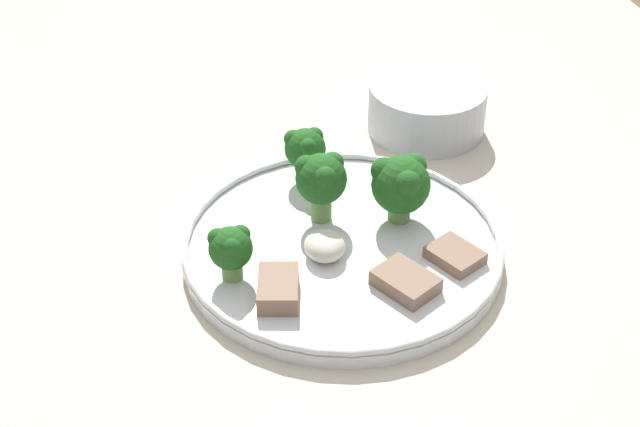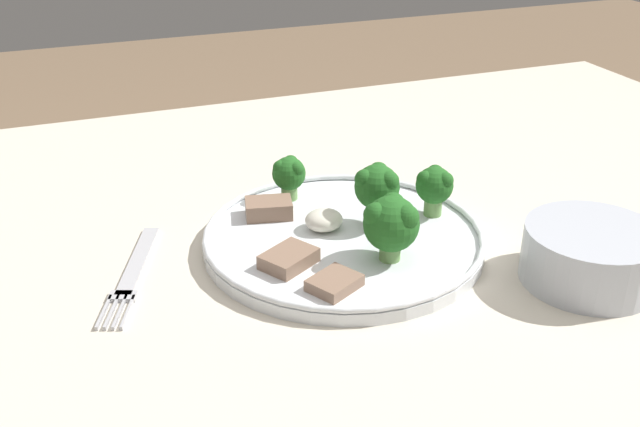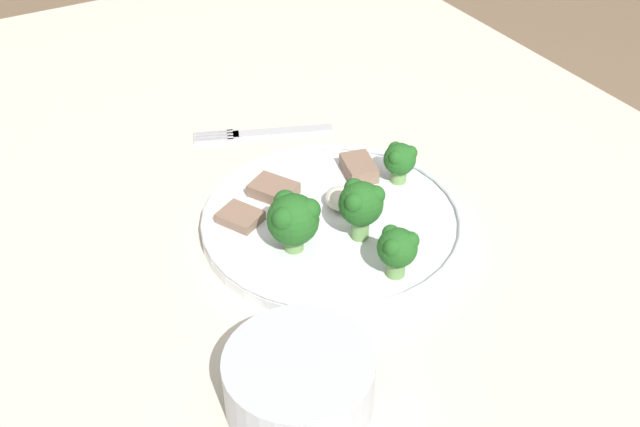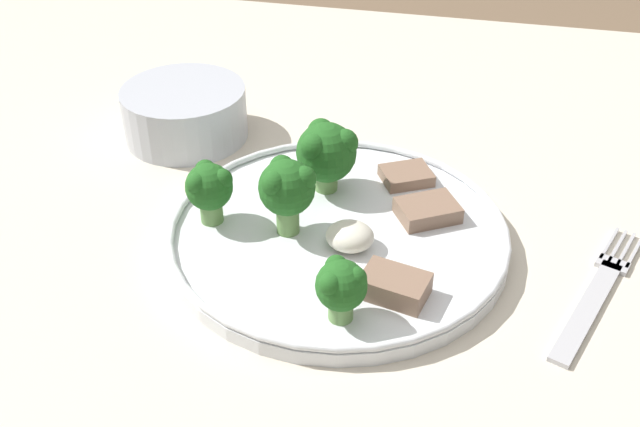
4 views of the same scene
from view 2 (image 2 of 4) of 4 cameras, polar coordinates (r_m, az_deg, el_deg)
table at (r=0.76m, az=0.11°, el=-9.49°), size 1.39×0.99×0.73m
dinner_plate at (r=0.73m, az=1.78°, el=-1.89°), size 0.27×0.27×0.02m
fork at (r=0.71m, az=-14.07°, el=-4.42°), size 0.08×0.17×0.00m
cream_bowl at (r=0.71m, az=19.90°, el=-3.10°), size 0.12×0.12×0.05m
broccoli_floret_near_rim_left at (r=0.77m, az=8.71°, el=2.12°), size 0.04×0.04×0.05m
broccoli_floret_center_left at (r=0.68m, az=5.46°, el=-0.69°), size 0.05×0.05×0.06m
broccoli_floret_back_left at (r=0.73m, az=4.36°, el=2.04°), size 0.05×0.04×0.06m
broccoli_floret_front_left at (r=0.79m, az=-2.38°, el=3.06°), size 0.04×0.04×0.05m
meat_slice_front_slice at (r=0.68m, az=-2.39°, el=-3.46°), size 0.06×0.05×0.01m
meat_slice_middle_slice at (r=0.77m, az=-3.92°, el=0.40°), size 0.05×0.04×0.02m
meat_slice_rear_slice at (r=0.65m, az=1.11°, el=-5.31°), size 0.05×0.05×0.01m
sauce_dollop at (r=0.74m, az=0.29°, el=-0.50°), size 0.04×0.03×0.02m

